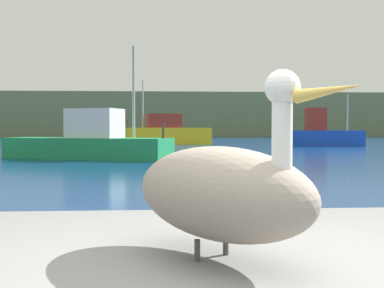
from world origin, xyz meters
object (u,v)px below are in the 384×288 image
(pelican, at_px, (221,191))
(fishing_boat_green, at_px, (89,142))
(fishing_boat_blue, at_px, (323,134))
(fishing_boat_yellow, at_px, (167,133))

(pelican, relative_size, fishing_boat_green, 0.17)
(fishing_boat_blue, relative_size, fishing_boat_green, 0.75)
(fishing_boat_yellow, relative_size, fishing_boat_green, 0.94)
(pelican, xyz_separation_m, fishing_boat_yellow, (0.14, 38.34, -0.07))
(fishing_boat_blue, xyz_separation_m, fishing_boat_green, (-15.78, -14.60, -0.20))
(fishing_boat_blue, height_order, fishing_boat_yellow, fishing_boat_yellow)
(fishing_boat_green, bearing_deg, fishing_boat_blue, 63.86)
(pelican, xyz_separation_m, fishing_boat_green, (-3.57, 19.43, -0.33))
(pelican, height_order, fishing_boat_blue, fishing_boat_blue)
(fishing_boat_blue, relative_size, fishing_boat_yellow, 0.80)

